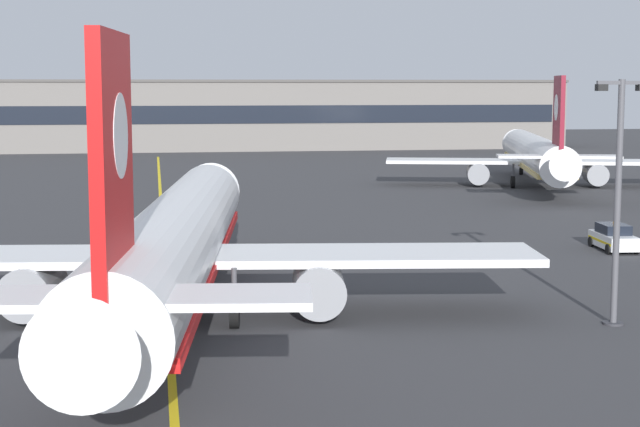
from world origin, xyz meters
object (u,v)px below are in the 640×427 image
airliner_background (536,155)px  service_car_nearest (613,238)px  apron_lamp_post (618,197)px  safety_cone_by_nose_gear (193,252)px  airliner_foreground (176,243)px

airliner_background → service_car_nearest: 40.52m
apron_lamp_post → airliner_background: bearing=71.8°
airliner_background → safety_cone_by_nose_gear: size_ratio=70.64×
apron_lamp_post → safety_cone_by_nose_gear: bearing=129.6°
airliner_foreground → service_car_nearest: (27.25, 14.51, -2.60)m
service_car_nearest → safety_cone_by_nose_gear: service_car_nearest is taller
airliner_foreground → apron_lamp_post: 19.00m
airliner_background → apron_lamp_post: airliner_background is taller
airliner_foreground → safety_cone_by_nose_gear: bearing=85.5°
apron_lamp_post → safety_cone_by_nose_gear: (-17.12, 20.71, -5.25)m
apron_lamp_post → safety_cone_by_nose_gear: 27.38m
safety_cone_by_nose_gear → airliner_background: bearing=45.8°
airliner_foreground → airliner_background: bearing=55.1°
service_car_nearest → safety_cone_by_nose_gear: (-25.94, 2.06, -0.51)m
airliner_background → apron_lamp_post: 60.87m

